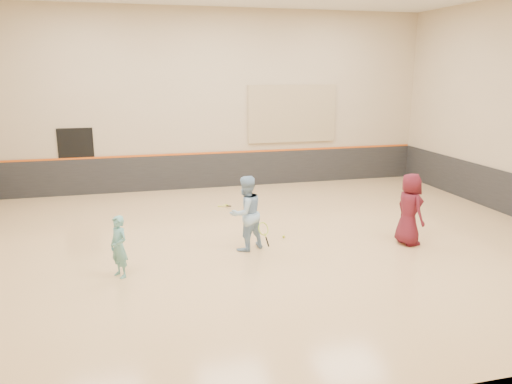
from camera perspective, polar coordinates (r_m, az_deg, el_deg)
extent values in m
cube|color=tan|center=(11.96, 0.22, -6.29)|extent=(15.00, 12.00, 0.20)
cube|color=#CBB494|center=(17.15, -4.93, 10.39)|extent=(15.00, 0.02, 6.00)
cube|color=#CBB494|center=(5.72, 15.66, 3.10)|extent=(15.00, 0.02, 6.00)
cube|color=#232326|center=(17.41, -4.75, 2.47)|extent=(14.90, 0.04, 1.20)
cube|color=#D85914|center=(17.29, -4.78, 4.48)|extent=(14.90, 0.03, 0.06)
cube|color=tan|center=(17.80, 4.16, 8.91)|extent=(3.20, 0.08, 2.00)
cube|color=black|center=(17.18, -19.77, 3.24)|extent=(1.10, 0.05, 2.20)
imported|color=#66B0B1|center=(10.22, -15.39, -6.04)|extent=(0.50, 0.55, 1.25)
imported|color=#97C1EA|center=(11.26, -1.17, -2.44)|extent=(1.03, 0.94, 1.72)
imported|color=#561421|center=(12.16, 17.16, -1.89)|extent=(0.62, 0.88, 1.70)
sphere|color=#CAD932|center=(12.27, 3.19, -5.11)|extent=(0.07, 0.07, 0.07)
sphere|color=#EDF138|center=(12.07, 18.10, -1.27)|extent=(0.07, 0.07, 0.07)
sphere|color=#D6ED37|center=(14.19, -0.20, -2.46)|extent=(0.07, 0.07, 0.07)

